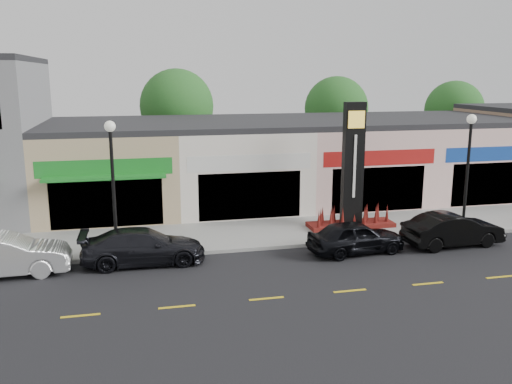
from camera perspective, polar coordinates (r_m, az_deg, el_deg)
ground at (r=22.07m, az=6.86°, el=-7.38°), size 120.00×120.00×0.00m
sidewalk at (r=25.98m, az=3.65°, el=-4.11°), size 52.00×4.30×0.15m
curb at (r=23.93m, az=5.18°, el=-5.58°), size 52.00×0.20×0.15m
shop_beige at (r=31.44m, az=-15.17°, el=2.70°), size 7.00×10.85×4.80m
shop_cream at (r=31.92m, az=-2.50°, el=3.25°), size 7.00×10.01×4.80m
shop_pink_w at (r=33.86m, az=9.25°, el=3.62°), size 7.00×10.01×4.80m
shop_pink_e at (r=37.04m, az=19.37°, el=3.82°), size 7.00×10.01×4.80m
tree_rear_west at (r=39.23m, az=-8.32°, el=8.96°), size 5.20×5.20×7.83m
tree_rear_mid at (r=41.95m, az=8.45°, el=8.70°), size 4.80×4.80×7.29m
tree_rear_east at (r=46.51m, az=20.13°, el=8.12°), size 4.60×4.60×6.94m
lamp_west_near at (r=22.41m, az=-14.85°, el=1.80°), size 0.44×0.44×5.47m
lamp_east_near at (r=27.02m, az=21.44°, el=3.09°), size 0.44×0.44×5.47m
pylon_sign at (r=26.31m, az=10.09°, el=0.86°), size 4.20×1.30×6.00m
car_white_van at (r=22.40m, az=-25.10°, el=-6.05°), size 1.89×4.89×1.59m
car_dark_sedan at (r=22.08m, az=-11.78°, el=-5.62°), size 2.05×4.89×1.41m
car_black_sedan at (r=23.23m, az=10.46°, el=-4.68°), size 2.07×4.25×1.40m
car_black_conv at (r=25.33m, az=20.01°, el=-3.74°), size 1.81×4.51×1.46m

